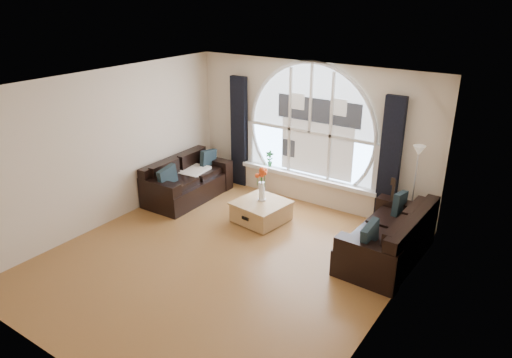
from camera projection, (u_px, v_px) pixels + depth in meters
The scene contains 21 objects.
ground at pixel (223, 259), 7.36m from camera, with size 5.00×5.50×0.01m, color brown.
ceiling at pixel (218, 86), 6.35m from camera, with size 5.00×5.50×0.01m, color silver.
wall_back at pixel (311, 134), 8.96m from camera, with size 5.00×0.01×2.70m, color beige.
wall_front at pixel (52, 264), 4.75m from camera, with size 5.00×0.01×2.70m, color beige.
wall_left at pixel (107, 148), 8.16m from camera, with size 0.01×5.50×2.70m, color beige.
wall_right at pixel (389, 224), 5.55m from camera, with size 0.01×5.50×2.70m, color beige.
attic_slope at pixel (372, 138), 5.33m from camera, with size 0.92×5.50×0.72m, color silver.
arched_window at pixel (311, 120), 8.83m from camera, with size 2.60×0.06×2.15m, color silver.
window_sill at pixel (307, 177), 9.20m from camera, with size 2.90×0.22×0.08m, color white.
window_frame at pixel (310, 121), 8.81m from camera, with size 2.76×0.08×2.15m, color white.
neighbor_house at pixel (317, 128), 8.79m from camera, with size 1.70×0.02×1.50m, color silver.
curtain_left at pixel (239, 132), 9.78m from camera, with size 0.35×0.12×2.30m, color black.
curtain_right at pixel (390, 162), 8.11m from camera, with size 0.35×0.12×2.30m, color black.
sofa_left at pixel (188, 179), 9.38m from camera, with size 0.89×1.78×0.79m, color black.
sofa_right at pixel (387, 236), 7.24m from camera, with size 0.94×1.88×0.83m, color black.
coffee_chest at pixel (261, 210), 8.50m from camera, with size 0.85×0.85×0.42m, color #AB824D.
throw_blanket at pixel (193, 171), 9.50m from camera, with size 0.55×0.55×0.10m, color silver.
vase_flowers at pixel (262, 180), 8.36m from camera, with size 0.24×0.24×0.70m, color white.
floor_lamp at pixel (413, 192), 7.79m from camera, with size 0.24×0.24×1.60m, color #B2B2B2.
guitar at pixel (392, 205), 7.95m from camera, with size 0.36×0.24×1.06m, color brown.
potted_plant at pixel (270, 159), 9.57m from camera, with size 0.17×0.12×0.32m, color #1E6023.
Camera 1 is at (4.00, -4.96, 3.93)m, focal length 33.21 mm.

